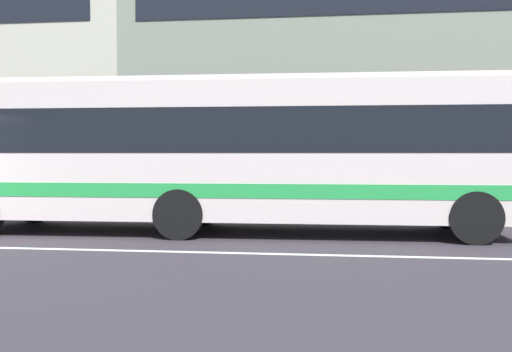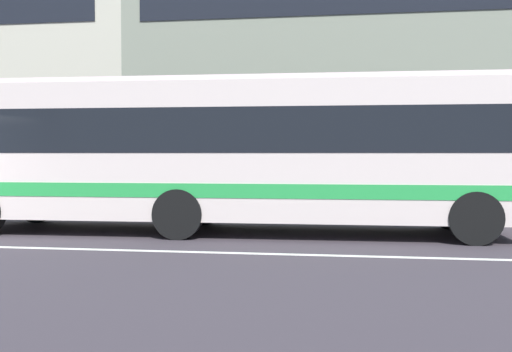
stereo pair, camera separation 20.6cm
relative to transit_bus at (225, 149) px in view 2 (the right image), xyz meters
The scene contains 2 objects.
apartment_block_right 14.79m from the transit_bus, 75.09° to the left, with size 18.15×10.74×13.50m.
transit_bus is the anchor object (origin of this frame).
Camera 2 is at (8.29, -9.62, 1.70)m, focal length 40.57 mm.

